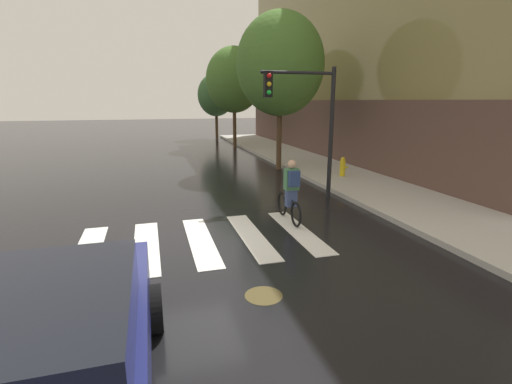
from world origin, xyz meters
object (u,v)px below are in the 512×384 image
object	(u,v)px
sedan_near	(45,364)
street_tree_far	(216,95)
traffic_light_near	(308,111)
street_tree_near	(280,65)
street_tree_mid	(234,80)
fire_hydrant	(343,167)
manhole_cover	(264,295)
cyclist	(291,191)

from	to	relation	value
sedan_near	street_tree_far	size ratio (longest dim) A/B	0.86
traffic_light_near	street_tree_far	bearing A→B (deg)	88.11
street_tree_near	street_tree_mid	bearing A→B (deg)	90.92
sedan_near	traffic_light_near	bearing A→B (deg)	52.27
sedan_near	fire_hydrant	bearing A→B (deg)	49.58
street_tree_near	street_tree_far	size ratio (longest dim) A/B	1.31
fire_hydrant	manhole_cover	bearing A→B (deg)	-125.96
sedan_near	street_tree_far	distance (m)	28.92
sedan_near	fire_hydrant	distance (m)	13.29
traffic_light_near	fire_hydrant	distance (m)	4.34
street_tree_near	street_tree_far	bearing A→B (deg)	91.19
sedan_near	street_tree_mid	bearing A→B (deg)	72.87
sedan_near	street_tree_far	world-z (taller)	street_tree_far
street_tree_far	street_tree_mid	bearing A→B (deg)	-88.43
manhole_cover	fire_hydrant	world-z (taller)	fire_hydrant
sedan_near	fire_hydrant	world-z (taller)	sedan_near
fire_hydrant	street_tree_mid	xyz separation A→B (m)	(-1.86, 11.80, 3.97)
manhole_cover	street_tree_near	xyz separation A→B (m)	(4.16, 11.12, 4.73)
fire_hydrant	street_tree_near	bearing A→B (deg)	119.73
sedan_near	street_tree_near	distance (m)	15.34
street_tree_near	traffic_light_near	bearing A→B (deg)	-100.15
manhole_cover	street_tree_far	xyz separation A→B (m)	(3.86, 26.02, 3.60)
sedan_near	fire_hydrant	size ratio (longest dim) A/B	5.90
cyclist	fire_hydrant	bearing A→B (deg)	48.50
sedan_near	street_tree_near	size ratio (longest dim) A/B	0.66
street_tree_mid	street_tree_far	world-z (taller)	street_tree_mid
manhole_cover	sedan_near	world-z (taller)	sedan_near
cyclist	fire_hydrant	xyz separation A→B (m)	(4.05, 4.58, -0.31)
cyclist	manhole_cover	bearing A→B (deg)	-117.41
sedan_near	cyclist	bearing A→B (deg)	50.51
street_tree_mid	street_tree_near	bearing A→B (deg)	-89.08
manhole_cover	cyclist	distance (m)	4.06
manhole_cover	street_tree_far	world-z (taller)	street_tree_far
fire_hydrant	street_tree_mid	distance (m)	12.59
sedan_near	cyclist	distance (m)	7.17
traffic_light_near	street_tree_near	xyz separation A→B (m)	(0.98, 5.48, 1.87)
cyclist	street_tree_mid	xyz separation A→B (m)	(2.19, 16.38, 3.66)
traffic_light_near	street_tree_mid	world-z (taller)	street_tree_mid
fire_hydrant	street_tree_far	world-z (taller)	street_tree_far
street_tree_near	street_tree_mid	world-z (taller)	street_tree_near
cyclist	traffic_light_near	xyz separation A→B (m)	(1.36, 2.11, 2.02)
manhole_cover	street_tree_near	world-z (taller)	street_tree_near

